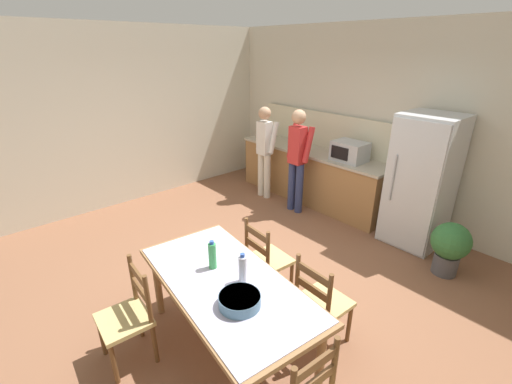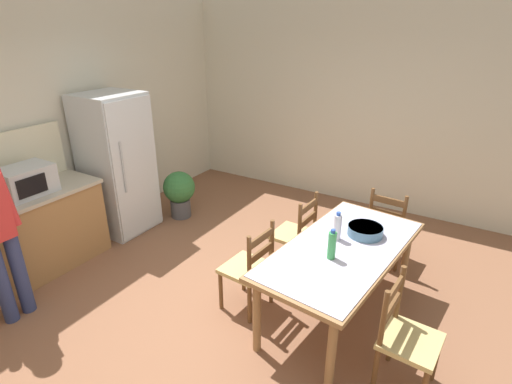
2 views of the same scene
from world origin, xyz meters
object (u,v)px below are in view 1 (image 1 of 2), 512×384
object	(u,v)px
bottle_off_centre	(243,269)
person_at_counter	(297,156)
chair_side_near_left	(128,317)
person_at_sink	(265,148)
potted_plant	(450,245)
chair_side_far_left	(267,260)
serving_bowl	(240,300)
microwave	(350,151)
bottle_near_centre	(212,255)
refrigerator	(421,182)
dining_table	(226,288)
chair_side_far_right	(321,302)

from	to	relation	value
bottle_off_centre	person_at_counter	world-z (taller)	person_at_counter
chair_side_near_left	person_at_sink	xyz separation A→B (m)	(-1.85, 3.28, 0.47)
bottle_off_centre	person_at_sink	world-z (taller)	person_at_sink
person_at_sink	potted_plant	world-z (taller)	person_at_sink
chair_side_far_left	serving_bowl	bearing A→B (deg)	130.08
microwave	person_at_sink	size ratio (longest dim) A/B	0.31
bottle_near_centre	microwave	bearing A→B (deg)	103.19
bottle_off_centre	chair_side_far_left	world-z (taller)	bottle_off_centre
refrigerator	dining_table	size ratio (longest dim) A/B	0.95
refrigerator	person_at_sink	distance (m)	2.58
bottle_near_centre	bottle_off_centre	world-z (taller)	same
bottle_off_centre	bottle_near_centre	bearing A→B (deg)	-167.14
bottle_near_centre	chair_side_far_right	world-z (taller)	bottle_near_centre
microwave	person_at_counter	xyz separation A→B (m)	(-0.61, -0.52, -0.12)
dining_table	chair_side_far_right	xyz separation A→B (m)	(0.49, 0.68, -0.23)
bottle_near_centre	potted_plant	distance (m)	2.87
chair_side_far_left	chair_side_near_left	world-z (taller)	same
dining_table	chair_side_far_right	distance (m)	0.87
person_at_sink	microwave	bearing A→B (deg)	-70.20
refrigerator	bottle_near_centre	distance (m)	3.08
serving_bowl	person_at_counter	bearing A→B (deg)	124.71
microwave	serving_bowl	world-z (taller)	microwave
chair_side_far_right	chair_side_near_left	distance (m)	1.67
dining_table	chair_side_near_left	size ratio (longest dim) A/B	2.07
bottle_off_centre	serving_bowl	xyz separation A→B (m)	(0.20, -0.20, -0.07)
chair_side_near_left	bottle_off_centre	bearing A→B (deg)	57.32
microwave	potted_plant	size ratio (longest dim) A/B	0.75
microwave	chair_side_far_left	xyz separation A→B (m)	(0.62, -2.33, -0.62)
chair_side_far_right	potted_plant	distance (m)	2.00
refrigerator	microwave	xyz separation A→B (m)	(-1.15, 0.02, 0.16)
bottle_near_centre	chair_side_far_left	world-z (taller)	bottle_near_centre
dining_table	serving_bowl	size ratio (longest dim) A/B	5.90
chair_side_far_left	person_at_counter	size ratio (longest dim) A/B	0.54
bottle_off_centre	person_at_sink	size ratio (longest dim) A/B	0.17
serving_bowl	bottle_off_centre	bearing A→B (deg)	135.80
bottle_near_centre	chair_side_near_left	xyz separation A→B (m)	(-0.26, -0.71, -0.43)
chair_side_far_right	person_at_counter	distance (m)	2.83
person_at_sink	person_at_counter	world-z (taller)	person_at_counter
refrigerator	chair_side_far_left	world-z (taller)	refrigerator
refrigerator	dining_table	bearing A→B (deg)	-93.78
serving_bowl	chair_side_far_right	distance (m)	0.88
microwave	bottle_off_centre	distance (m)	3.18
dining_table	person_at_sink	bearing A→B (deg)	131.88
bottle_near_centre	serving_bowl	size ratio (longest dim) A/B	0.84
potted_plant	bottle_off_centre	bearing A→B (deg)	-106.11
chair_side_near_left	microwave	bearing A→B (deg)	101.15
chair_side_near_left	person_at_sink	world-z (taller)	person_at_sink
dining_table	potted_plant	distance (m)	2.79
microwave	person_at_sink	xyz separation A→B (m)	(-1.39, -0.50, -0.15)
refrigerator	person_at_counter	distance (m)	1.82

